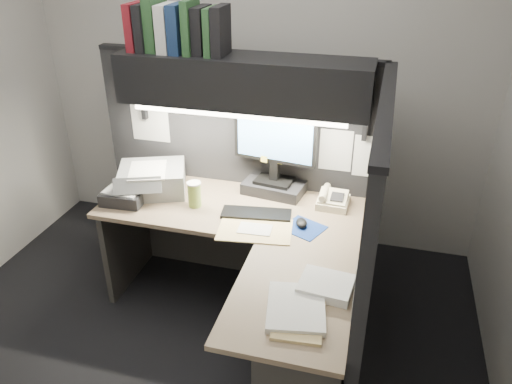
% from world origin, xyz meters
% --- Properties ---
extents(floor, '(3.50, 3.50, 0.00)m').
position_xyz_m(floor, '(0.00, 0.00, 0.00)').
color(floor, black).
rests_on(floor, ground).
extents(wall_back, '(3.50, 0.04, 2.70)m').
position_xyz_m(wall_back, '(0.00, 1.50, 1.35)').
color(wall_back, beige).
rests_on(wall_back, floor).
extents(partition_back, '(1.90, 0.06, 1.60)m').
position_xyz_m(partition_back, '(0.03, 0.93, 0.80)').
color(partition_back, black).
rests_on(partition_back, floor).
extents(partition_right, '(0.06, 1.50, 1.60)m').
position_xyz_m(partition_right, '(0.98, 0.18, 0.80)').
color(partition_right, black).
rests_on(partition_right, floor).
extents(desk, '(1.70, 1.53, 0.73)m').
position_xyz_m(desk, '(0.43, -0.00, 0.44)').
color(desk, '#94755E').
rests_on(desk, floor).
extents(overhead_shelf, '(1.55, 0.34, 0.30)m').
position_xyz_m(overhead_shelf, '(0.12, 0.75, 1.50)').
color(overhead_shelf, black).
rests_on(overhead_shelf, partition_back).
extents(task_light_tube, '(1.32, 0.04, 0.04)m').
position_xyz_m(task_light_tube, '(0.12, 0.61, 1.33)').
color(task_light_tube, white).
rests_on(task_light_tube, overhead_shelf).
extents(monitor, '(0.55, 0.30, 0.60)m').
position_xyz_m(monitor, '(0.32, 0.82, 0.97)').
color(monitor, black).
rests_on(monitor, desk).
extents(keyboard, '(0.45, 0.20, 0.02)m').
position_xyz_m(keyboard, '(0.28, 0.49, 0.74)').
color(keyboard, black).
rests_on(keyboard, desk).
extents(mousepad, '(0.29, 0.28, 0.00)m').
position_xyz_m(mousepad, '(0.59, 0.42, 0.73)').
color(mousepad, navy).
rests_on(mousepad, desk).
extents(mouse, '(0.09, 0.12, 0.04)m').
position_xyz_m(mouse, '(0.57, 0.44, 0.75)').
color(mouse, black).
rests_on(mouse, mousepad).
extents(telephone, '(0.20, 0.21, 0.08)m').
position_xyz_m(telephone, '(0.72, 0.74, 0.77)').
color(telephone, beige).
rests_on(telephone, desk).
extents(coffee_cup, '(0.09, 0.09, 0.16)m').
position_xyz_m(coffee_cup, '(-0.13, 0.51, 0.81)').
color(coffee_cup, '#B8C74F').
rests_on(coffee_cup, desk).
extents(printer, '(0.53, 0.50, 0.17)m').
position_xyz_m(printer, '(-0.48, 0.63, 0.82)').
color(printer, gray).
rests_on(printer, desk).
extents(notebook_stack, '(0.28, 0.24, 0.08)m').
position_xyz_m(notebook_stack, '(-0.60, 0.44, 0.77)').
color(notebook_stack, black).
rests_on(notebook_stack, desk).
extents(open_folder, '(0.47, 0.34, 0.01)m').
position_xyz_m(open_folder, '(0.32, 0.32, 0.73)').
color(open_folder, '#E4C780').
rests_on(open_folder, desk).
extents(paper_stack_a, '(0.28, 0.24, 0.05)m').
position_xyz_m(paper_stack_a, '(0.80, -0.12, 0.75)').
color(paper_stack_a, white).
rests_on(paper_stack_a, desk).
extents(paper_stack_b, '(0.32, 0.38, 0.03)m').
position_xyz_m(paper_stack_b, '(0.69, -0.31, 0.75)').
color(paper_stack_b, white).
rests_on(paper_stack_b, desk).
extents(manila_stack, '(0.25, 0.30, 0.02)m').
position_xyz_m(manila_stack, '(0.71, -0.37, 0.74)').
color(manila_stack, '#E4C780').
rests_on(manila_stack, desk).
extents(binder_row, '(0.61, 0.25, 0.31)m').
position_xyz_m(binder_row, '(-0.28, 0.75, 1.79)').
color(binder_row, maroon).
rests_on(binder_row, overhead_shelf).
extents(pinned_papers, '(1.76, 1.31, 0.51)m').
position_xyz_m(pinned_papers, '(0.42, 0.56, 1.05)').
color(pinned_papers, white).
rests_on(pinned_papers, partition_back).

